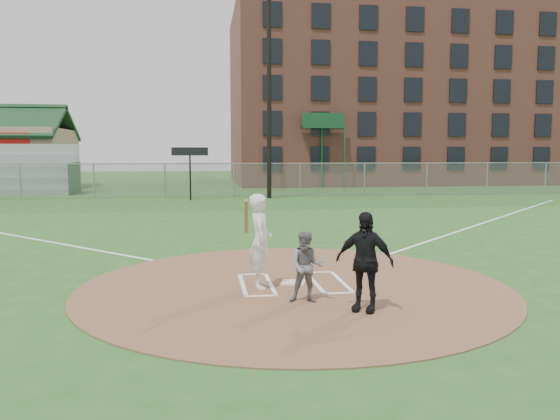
{
  "coord_description": "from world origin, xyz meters",
  "views": [
    {
      "loc": [
        -1.71,
        -10.38,
        2.61
      ],
      "look_at": [
        0.0,
        2.0,
        1.3
      ],
      "focal_mm": 35.0,
      "sensor_mm": 36.0,
      "label": 1
    }
  ],
  "objects": [
    {
      "name": "ground",
      "position": [
        0.0,
        0.0,
        0.0
      ],
      "size": [
        140.0,
        140.0,
        0.0
      ],
      "primitive_type": "plane",
      "color": "#26551D",
      "rests_on": "ground"
    },
    {
      "name": "dirt_circle",
      "position": [
        0.0,
        0.0,
        0.01
      ],
      "size": [
        8.4,
        8.4,
        0.02
      ],
      "primitive_type": "cylinder",
      "color": "brown",
      "rests_on": "ground"
    },
    {
      "name": "home_plate",
      "position": [
        0.01,
        0.15,
        0.04
      ],
      "size": [
        0.56,
        0.56,
        0.03
      ],
      "primitive_type": "cube",
      "rotation": [
        0.0,
        0.0,
        -0.29
      ],
      "color": "white",
      "rests_on": "dirt_circle"
    },
    {
      "name": "foul_line_first",
      "position": [
        9.0,
        9.0,
        0.01
      ],
      "size": [
        17.04,
        17.04,
        0.01
      ],
      "primitive_type": "cube",
      "rotation": [
        0.0,
        0.0,
        -0.79
      ],
      "color": "white",
      "rests_on": "ground"
    },
    {
      "name": "catcher",
      "position": [
        0.02,
        -1.24,
        0.65
      ],
      "size": [
        0.69,
        0.59,
        1.25
      ],
      "primitive_type": "imported",
      "rotation": [
        0.0,
        0.0,
        -0.21
      ],
      "color": "slate",
      "rests_on": "dirt_circle"
    },
    {
      "name": "umpire",
      "position": [
        0.86,
        -1.89,
        0.84
      ],
      "size": [
        1.03,
        0.86,
        1.65
      ],
      "primitive_type": "imported",
      "rotation": [
        0.0,
        0.0,
        -0.58
      ],
      "color": "black",
      "rests_on": "dirt_circle"
    },
    {
      "name": "batters_boxes",
      "position": [
        0.0,
        0.15,
        0.03
      ],
      "size": [
        2.08,
        1.88,
        0.01
      ],
      "color": "white",
      "rests_on": "dirt_circle"
    },
    {
      "name": "batter_at_plate",
      "position": [
        -0.67,
        -0.11,
        0.93
      ],
      "size": [
        0.61,
        1.05,
        1.81
      ],
      "color": "white",
      "rests_on": "dirt_circle"
    },
    {
      "name": "outfield_fence",
      "position": [
        0.0,
        22.0,
        1.02
      ],
      "size": [
        56.08,
        0.08,
        2.03
      ],
      "color": "slate",
      "rests_on": "ground"
    },
    {
      "name": "bleachers",
      "position": [
        -13.0,
        26.2,
        1.59
      ],
      "size": [
        6.08,
        3.2,
        3.2
      ],
      "color": "#B7BABF",
      "rests_on": "ground"
    },
    {
      "name": "brick_warehouse",
      "position": [
        16.0,
        37.96,
        7.5
      ],
      "size": [
        30.0,
        17.17,
        15.0
      ],
      "color": "#9C5343",
      "rests_on": "ground"
    },
    {
      "name": "light_pole",
      "position": [
        2.0,
        21.0,
        6.61
      ],
      "size": [
        1.2,
        0.3,
        12.22
      ],
      "color": "black",
      "rests_on": "ground"
    },
    {
      "name": "scoreboard_sign",
      "position": [
        -2.5,
        20.2,
        2.39
      ],
      "size": [
        2.0,
        0.1,
        2.93
      ],
      "color": "black",
      "rests_on": "ground"
    }
  ]
}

